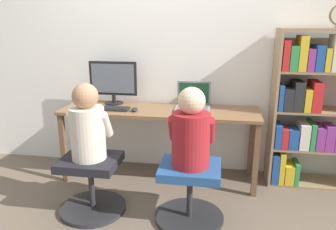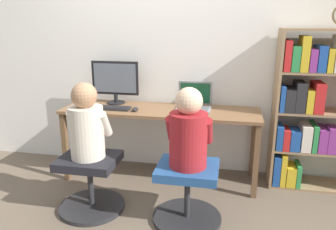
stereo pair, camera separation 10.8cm
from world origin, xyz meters
The scene contains 12 objects.
ground_plane centered at (0.00, 0.00, 0.00)m, with size 14.00×14.00×0.00m, color brown.
wall_back centered at (0.00, 0.62, 1.30)m, with size 10.00×0.05×2.60m.
desk centered at (0.00, 0.28, 0.66)m, with size 1.95×0.55×0.74m.
desktop_monitor centered at (-0.51, 0.42, 0.97)m, with size 0.50×0.19×0.44m.
laptop centered at (0.32, 0.34, 0.79)m, with size 0.34×0.31×0.27m.
keyboard centered at (-0.51, 0.18, 0.75)m, with size 0.45×0.14×0.03m.
computer_mouse_by_keyboard centered at (-0.22, 0.15, 0.76)m, with size 0.06×0.11×0.04m.
office_chair_left centered at (-0.46, -0.43, 0.25)m, with size 0.56×0.56×0.49m.
office_chair_right centered at (0.38, -0.44, 0.25)m, with size 0.56×0.56×0.49m.
person_at_monitor centered at (-0.46, -0.42, 0.77)m, with size 0.34×0.30×0.63m.
person_at_laptop centered at (0.38, -0.43, 0.76)m, with size 0.36×0.30×0.63m.
bookshelf centered at (1.42, 0.37, 0.77)m, with size 0.90×0.34×1.52m.
Camera 1 is at (0.57, -2.80, 1.58)m, focal length 35.00 mm.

